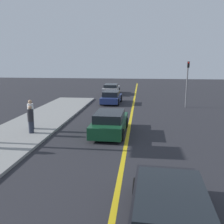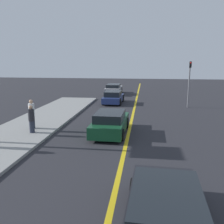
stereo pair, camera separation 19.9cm
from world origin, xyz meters
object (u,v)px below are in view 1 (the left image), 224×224
object	(u,v)px
pedestrian_mid_group	(31,119)
traffic_light	(187,80)
car_far_distant	(111,97)
car_parked_left_lot	(111,89)
car_ahead_center	(110,123)
car_near_right_lane	(169,212)
pedestrian_far_standing	(31,114)

from	to	relation	value
pedestrian_mid_group	traffic_light	xyz separation A→B (m)	(10.43, 9.97, 1.60)
pedestrian_mid_group	traffic_light	size ratio (longest dim) A/B	0.39
car_far_distant	traffic_light	world-z (taller)	traffic_light
car_parked_left_lot	pedestrian_mid_group	distance (m)	18.57
car_ahead_center	traffic_light	xyz separation A→B (m)	(5.94, 9.04, 1.91)
pedestrian_mid_group	car_ahead_center	bearing A→B (deg)	11.73
car_near_right_lane	car_far_distant	distance (m)	19.46
pedestrian_mid_group	pedestrian_far_standing	world-z (taller)	pedestrian_far_standing
car_ahead_center	car_far_distant	bearing A→B (deg)	97.66
car_ahead_center	pedestrian_far_standing	world-z (taller)	pedestrian_far_standing
car_far_distant	car_ahead_center	bearing A→B (deg)	-81.96
car_far_distant	pedestrian_mid_group	xyz separation A→B (m)	(-3.35, -11.37, 0.34)
car_near_right_lane	pedestrian_far_standing	bearing A→B (deg)	133.57
car_far_distant	traffic_light	bearing A→B (deg)	-9.42
car_ahead_center	car_far_distant	distance (m)	10.50
pedestrian_far_standing	car_near_right_lane	bearing A→B (deg)	-49.19
pedestrian_far_standing	car_far_distant	bearing A→B (deg)	70.43
traffic_light	car_parked_left_lot	bearing A→B (deg)	133.26
car_near_right_lane	car_parked_left_lot	xyz separation A→B (m)	(-4.55, 26.13, -0.01)
car_ahead_center	pedestrian_far_standing	xyz separation A→B (m)	(-4.87, -0.05, 0.40)
car_far_distant	pedestrian_far_standing	world-z (taller)	pedestrian_far_standing
car_ahead_center	pedestrian_far_standing	bearing A→B (deg)	-177.98
car_near_right_lane	car_ahead_center	distance (m)	9.03
traffic_light	car_ahead_center	bearing A→B (deg)	-123.34
car_near_right_lane	car_far_distant	xyz separation A→B (m)	(-3.70, 19.10, -0.03)
car_ahead_center	car_far_distant	world-z (taller)	car_ahead_center
car_near_right_lane	car_parked_left_lot	distance (m)	26.52
car_parked_left_lot	car_ahead_center	bearing A→B (deg)	-83.42
car_far_distant	car_near_right_lane	bearing A→B (deg)	-77.22
traffic_light	pedestrian_far_standing	bearing A→B (deg)	-139.96
car_far_distant	pedestrian_mid_group	distance (m)	11.86
pedestrian_far_standing	car_ahead_center	bearing A→B (deg)	0.60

